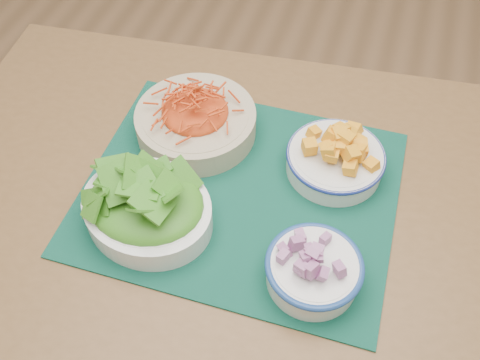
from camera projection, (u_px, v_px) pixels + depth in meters
The scene contains 7 objects.
ground at pixel (243, 255), 1.72m from camera, with size 4.00×4.00×0.00m, color #A67A50.
table at pixel (255, 240), 0.99m from camera, with size 1.31×0.94×0.75m.
placemat at pixel (240, 191), 0.94m from camera, with size 0.54×0.44×0.00m, color #052D23.
carrot_bowl at pixel (195, 117), 1.00m from camera, with size 0.25×0.25×0.09m.
squash_bowl at pixel (336, 155), 0.94m from camera, with size 0.20×0.20×0.08m.
lettuce_bowl at pixel (146, 203), 0.87m from camera, with size 0.26×0.24×0.10m.
onion_bowl at pixel (314, 267), 0.80m from camera, with size 0.17×0.17×0.08m.
Camera 1 is at (0.26, -0.83, 1.51)m, focal length 40.00 mm.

